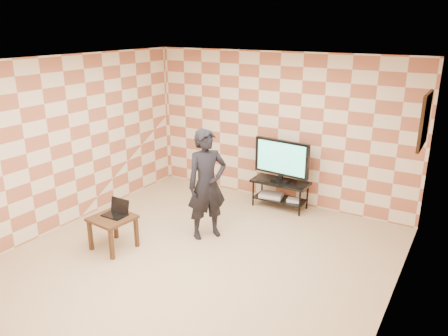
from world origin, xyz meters
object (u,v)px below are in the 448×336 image
(side_table, at_px, (113,223))
(tv_stand, at_px, (280,188))
(tv, at_px, (281,159))
(person, at_px, (207,184))

(side_table, bearing_deg, tv_stand, 60.68)
(tv_stand, bearing_deg, side_table, -119.32)
(tv_stand, distance_m, tv, 0.55)
(side_table, height_order, person, person)
(tv_stand, xyz_separation_m, side_table, (-1.47, -2.63, 0.05))
(tv, relative_size, side_table, 1.69)
(tv_stand, height_order, person, person)
(tv_stand, xyz_separation_m, person, (-0.52, -1.59, 0.48))
(side_table, relative_size, person, 0.36)
(tv_stand, relative_size, tv, 0.98)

